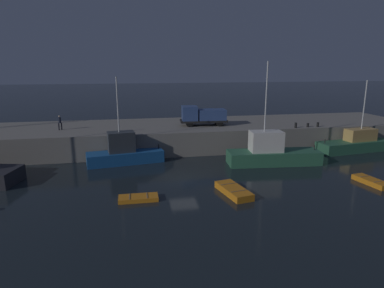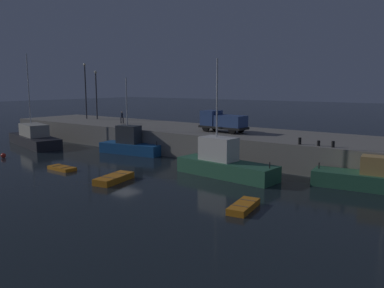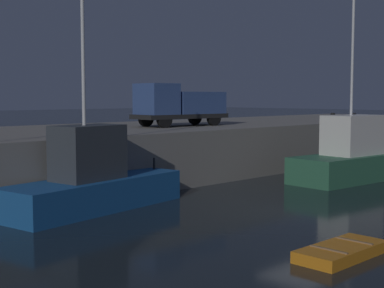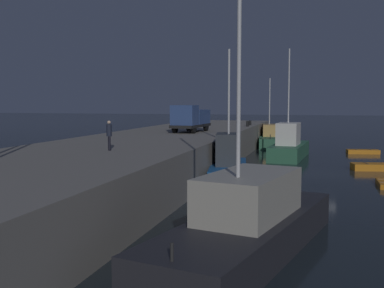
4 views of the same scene
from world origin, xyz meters
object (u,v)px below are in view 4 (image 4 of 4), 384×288
object	(u,v)px
fishing_boat_blue	(269,139)
fishing_boat_white	(248,224)
rowboat_white_mid	(363,152)
utility_truck	(191,118)
dockworker	(109,133)
bollard_west	(248,124)
bollard_central	(250,123)
dinghy_orange_near	(377,167)
fishing_boat_orange	(289,146)
fishing_trawler_red	(229,166)
bollard_east	(248,124)

from	to	relation	value
fishing_boat_blue	fishing_boat_white	world-z (taller)	fishing_boat_white
rowboat_white_mid	utility_truck	world-z (taller)	utility_truck
utility_truck	dockworker	world-z (taller)	utility_truck
bollard_west	bollard_central	distance (m)	1.28
rowboat_white_mid	dinghy_orange_near	bearing A→B (deg)	-179.97
bollard_west	bollard_central	bearing A→B (deg)	-2.55
fishing_boat_orange	dockworker	size ratio (longest dim) A/B	6.21
fishing_trawler_red	bollard_east	size ratio (longest dim) A/B	14.28
bollard_east	fishing_boat_orange	bearing A→B (deg)	-136.62
fishing_trawler_red	bollard_east	world-z (taller)	fishing_trawler_red
dinghy_orange_near	dockworker	xyz separation A→B (m)	(-15.73, 15.84, 3.42)
rowboat_white_mid	bollard_central	size ratio (longest dim) A/B	6.16
dockworker	bollard_east	distance (m)	27.41
fishing_boat_white	rowboat_white_mid	bearing A→B (deg)	-11.03
utility_truck	bollard_west	distance (m)	12.66
fishing_trawler_red	fishing_boat_white	bearing A→B (deg)	-166.83
fishing_trawler_red	utility_truck	xyz separation A→B (m)	(9.50, 5.22, 2.87)
fishing_boat_white	bollard_west	size ratio (longest dim) A/B	25.51
dinghy_orange_near	bollard_east	distance (m)	16.81
dinghy_orange_near	bollard_west	bearing A→B (deg)	43.05
utility_truck	bollard_east	bearing A→B (deg)	-18.88
fishing_boat_white	bollard_central	size ratio (longest dim) A/B	22.09
fishing_boat_orange	fishing_boat_white	bearing A→B (deg)	-179.42
bollard_west	utility_truck	bearing A→B (deg)	164.29
fishing_boat_white	bollard_central	xyz separation A→B (m)	(37.64, 5.18, 1.93)
fishing_trawler_red	fishing_boat_white	world-z (taller)	fishing_boat_white
dockworker	fishing_boat_orange	bearing A→B (deg)	-21.22
fishing_trawler_red	fishing_boat_orange	distance (m)	15.28
fishing_boat_white	fishing_trawler_red	bearing A→B (deg)	13.17
bollard_west	rowboat_white_mid	bearing A→B (deg)	-93.20
fishing_trawler_red	fishing_boat_orange	xyz separation A→B (m)	(14.95, -3.14, 0.05)
utility_truck	bollard_east	world-z (taller)	utility_truck
bollard_central	utility_truck	bearing A→B (deg)	165.49
dinghy_orange_near	utility_truck	world-z (taller)	utility_truck
bollard_west	dinghy_orange_near	bearing A→B (deg)	-136.95
rowboat_white_mid	bollard_east	bearing A→B (deg)	94.62
fishing_trawler_red	fishing_boat_white	xyz separation A→B (m)	(-14.71, -3.44, -0.03)
fishing_boat_white	bollard_west	world-z (taller)	fishing_boat_white
fishing_trawler_red	rowboat_white_mid	bearing A→B (deg)	-26.37
dockworker	bollard_central	size ratio (longest dim) A/B	3.04
fishing_boat_white	rowboat_white_mid	size ratio (longest dim) A/B	3.59
dinghy_orange_near	dockworker	world-z (taller)	dockworker
dockworker	bollard_central	xyz separation A→B (m)	(30.07, -3.69, -0.68)
fishing_boat_white	bollard_east	size ratio (longest dim) A/B	19.53
fishing_boat_blue	dockworker	world-z (taller)	fishing_boat_blue
fishing_trawler_red	dinghy_orange_near	distance (m)	13.52
bollard_central	bollard_west	bearing A→B (deg)	177.45
dockworker	bollard_east	world-z (taller)	dockworker
fishing_boat_blue	utility_truck	xyz separation A→B (m)	(-17.49, 5.27, 3.06)
fishing_trawler_red	rowboat_white_mid	size ratio (longest dim) A/B	2.62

